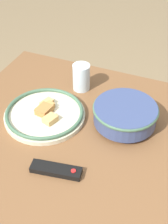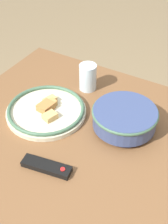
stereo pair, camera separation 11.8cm
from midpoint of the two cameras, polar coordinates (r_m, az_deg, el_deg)
name	(u,v)px [view 1 (the left image)]	position (r m, az deg, el deg)	size (l,w,h in m)	color
dining_table	(97,159)	(1.18, -0.52, -8.70)	(1.17, 0.95, 0.71)	brown
noodle_bowl	(125,114)	(1.16, 4.67, -0.49)	(0.24, 0.24, 0.08)	#384775
food_plate	(45,114)	(1.23, -9.92, -0.40)	(0.31, 0.31, 0.05)	beige
tv_remote	(56,170)	(1.03, -8.44, -10.59)	(0.17, 0.07, 0.02)	black
drinking_glass	(81,77)	(1.33, -3.03, 6.30)	(0.07, 0.07, 0.12)	silver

